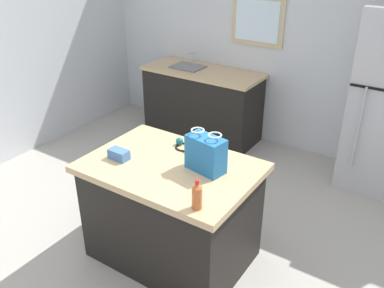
{
  "coord_description": "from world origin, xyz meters",
  "views": [
    {
      "loc": [
        1.7,
        -2.1,
        2.49
      ],
      "look_at": [
        0.04,
        0.42,
        0.94
      ],
      "focal_mm": 38.9,
      "sensor_mm": 36.0,
      "label": 1
    }
  ],
  "objects_px": {
    "small_box": "(119,154)",
    "ear_defenders": "(184,145)",
    "shopping_bag": "(206,154)",
    "bottle": "(197,196)",
    "kitchen_island": "(172,211)"
  },
  "relations": [
    {
      "from": "kitchen_island",
      "to": "small_box",
      "type": "xyz_separation_m",
      "value": [
        -0.39,
        -0.15,
        0.48
      ]
    },
    {
      "from": "shopping_bag",
      "to": "bottle",
      "type": "height_order",
      "value": "shopping_bag"
    },
    {
      "from": "small_box",
      "to": "bottle",
      "type": "height_order",
      "value": "bottle"
    },
    {
      "from": "kitchen_island",
      "to": "bottle",
      "type": "relative_size",
      "value": 6.19
    },
    {
      "from": "small_box",
      "to": "ear_defenders",
      "type": "bearing_deg",
      "value": 53.63
    },
    {
      "from": "bottle",
      "to": "ear_defenders",
      "type": "xyz_separation_m",
      "value": [
        -0.54,
        0.65,
        -0.07
      ]
    },
    {
      "from": "ear_defenders",
      "to": "bottle",
      "type": "bearing_deg",
      "value": -50.03
    },
    {
      "from": "shopping_bag",
      "to": "ear_defenders",
      "type": "distance_m",
      "value": 0.41
    },
    {
      "from": "kitchen_island",
      "to": "bottle",
      "type": "distance_m",
      "value": 0.8
    },
    {
      "from": "shopping_bag",
      "to": "small_box",
      "type": "height_order",
      "value": "shopping_bag"
    },
    {
      "from": "kitchen_island",
      "to": "small_box",
      "type": "bearing_deg",
      "value": -159.27
    },
    {
      "from": "small_box",
      "to": "shopping_bag",
      "type": "bearing_deg",
      "value": 19.11
    },
    {
      "from": "small_box",
      "to": "bottle",
      "type": "xyz_separation_m",
      "value": [
        0.87,
        -0.21,
        0.05
      ]
    },
    {
      "from": "ear_defenders",
      "to": "small_box",
      "type": "bearing_deg",
      "value": -126.37
    },
    {
      "from": "shopping_bag",
      "to": "ear_defenders",
      "type": "xyz_separation_m",
      "value": [
        -0.34,
        0.21,
        -0.12
      ]
    }
  ]
}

